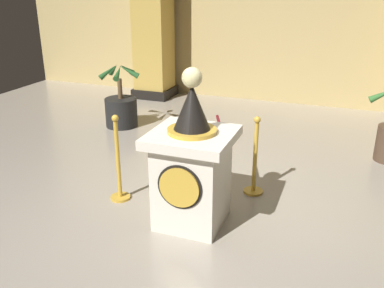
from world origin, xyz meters
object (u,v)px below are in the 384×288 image
pedestal_clock (192,168)px  stanchion_far (119,170)px  potted_palm_left (121,108)px  stanchion_near (255,167)px

pedestal_clock → stanchion_far: pedestal_clock is taller
pedestal_clock → stanchion_far: 1.05m
pedestal_clock → potted_palm_left: size_ratio=1.46×
stanchion_near → stanchion_far: size_ratio=0.94×
pedestal_clock → potted_palm_left: (-2.34, 2.60, -0.32)m
potted_palm_left → stanchion_near: bearing=-31.1°
stanchion_near → stanchion_far: (-1.47, -0.72, 0.03)m
pedestal_clock → potted_palm_left: 3.51m
stanchion_near → potted_palm_left: size_ratio=0.85×
stanchion_near → pedestal_clock: bearing=-117.7°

